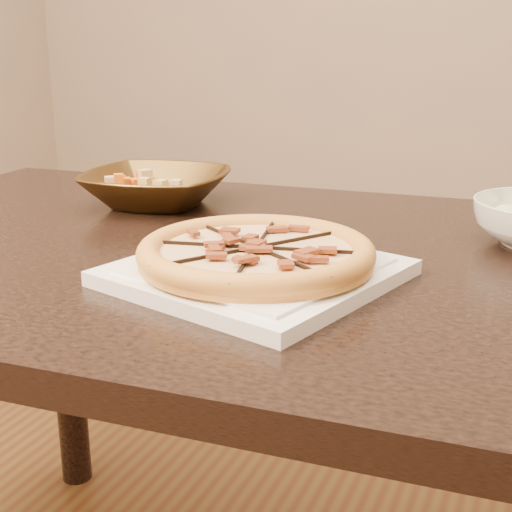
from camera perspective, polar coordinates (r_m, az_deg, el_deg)
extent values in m
cube|color=black|center=(1.01, -2.36, -0.16)|extent=(1.36, 0.92, 0.04)
cylinder|color=black|center=(1.71, -14.93, -6.78)|extent=(0.07, 0.07, 0.71)
cube|color=white|center=(0.86, 0.00, -1.34)|extent=(0.36, 0.36, 0.02)
cube|color=white|center=(0.85, 0.00, -0.64)|extent=(0.30, 0.30, 0.00)
cylinder|color=gold|center=(0.85, 0.00, -0.13)|extent=(0.28, 0.28, 0.01)
torus|color=gold|center=(0.85, 0.00, 0.39)|extent=(0.28, 0.28, 0.03)
cylinder|color=beige|center=(0.85, 0.00, 0.32)|extent=(0.23, 0.23, 0.01)
cube|color=black|center=(0.85, 0.00, 0.65)|extent=(0.06, 0.27, 0.01)
cube|color=black|center=(0.85, 0.00, 0.65)|extent=(0.24, 0.15, 0.01)
cube|color=black|center=(0.85, 0.00, 0.65)|extent=(0.27, 0.06, 0.01)
cube|color=black|center=(0.85, 0.00, 0.65)|extent=(0.15, 0.24, 0.01)
cube|color=brown|center=(0.84, 1.36, 0.77)|extent=(0.03, 0.02, 0.00)
cube|color=brown|center=(0.85, 3.14, 0.89)|extent=(0.03, 0.02, 0.00)
cube|color=brown|center=(0.87, 4.57, 1.25)|extent=(0.03, 0.03, 0.00)
cube|color=brown|center=(0.86, 1.58, 1.12)|extent=(0.03, 0.03, 0.00)
cube|color=brown|center=(0.89, 2.42, 1.56)|extent=(0.02, 0.03, 0.00)
cube|color=brown|center=(0.92, 2.45, 2.08)|extent=(0.02, 0.03, 0.00)
cube|color=brown|center=(0.88, 0.59, 1.47)|extent=(0.02, 0.03, 0.00)
cube|color=brown|center=(0.91, 0.01, 1.94)|extent=(0.02, 0.03, 0.00)
cube|color=brown|center=(0.93, -1.35, 2.32)|extent=(0.03, 0.03, 0.00)
cube|color=brown|center=(0.88, -1.36, 1.54)|extent=(0.03, 0.03, 0.00)
cube|color=brown|center=(0.90, -3.06, 1.75)|extent=(0.03, 0.02, 0.00)
cube|color=brown|center=(0.86, -1.42, 1.09)|extent=(0.03, 0.02, 0.00)
cube|color=brown|center=(0.86, -3.26, 1.14)|extent=(0.03, 0.02, 0.00)
cube|color=brown|center=(0.85, -5.22, 0.93)|extent=(0.03, 0.02, 0.00)
cube|color=brown|center=(0.84, -2.22, 0.72)|extent=(0.03, 0.03, 0.00)
cube|color=brown|center=(0.82, -3.75, 0.35)|extent=(0.03, 0.03, 0.00)
cube|color=brown|center=(0.80, -4.76, -0.26)|extent=(0.02, 0.03, 0.00)
cube|color=brown|center=(0.81, -1.70, 0.19)|extent=(0.02, 0.03, 0.00)
cube|color=brown|center=(0.79, -1.81, -0.43)|extent=(0.01, 0.02, 0.00)
cube|color=brown|center=(0.82, -0.20, 0.41)|extent=(0.02, 0.03, 0.00)
cube|color=brown|center=(0.80, 0.43, -0.13)|extent=(0.02, 0.03, 0.00)
cube|color=brown|center=(0.78, 2.02, -0.59)|extent=(0.03, 0.03, 0.00)
cube|color=brown|center=(0.82, 1.23, 0.36)|extent=(0.03, 0.02, 0.00)
cube|color=brown|center=(0.81, 3.07, 0.13)|extent=(0.03, 0.02, 0.00)
cube|color=brown|center=(0.82, 5.27, 0.14)|extent=(0.02, 0.01, 0.00)
imported|color=#553B19|center=(1.25, -7.94, 5.41)|extent=(0.27, 0.27, 0.06)
cube|color=tan|center=(1.24, -8.02, 7.39)|extent=(0.03, 0.03, 0.03)
cube|color=#DF600F|center=(1.24, -7.28, 7.39)|extent=(0.03, 0.03, 0.03)
cube|color=#DDB354|center=(1.25, -6.52, 7.47)|extent=(0.03, 0.03, 0.03)
cube|color=tan|center=(1.27, -6.01, 7.62)|extent=(0.03, 0.03, 0.03)
cube|color=#DF600F|center=(1.25, -7.73, 7.45)|extent=(0.03, 0.03, 0.03)
cube|color=#DDB354|center=(1.27, -7.51, 7.58)|extent=(0.03, 0.03, 0.03)
cube|color=tan|center=(1.29, -7.79, 7.70)|extent=(0.03, 0.03, 0.03)
cube|color=#DF600F|center=(1.25, -8.04, 7.40)|extent=(0.03, 0.03, 0.03)
cube|color=#DDB354|center=(1.26, -8.45, 7.48)|extent=(0.03, 0.03, 0.03)
cube|color=tan|center=(1.27, -9.22, 7.50)|extent=(0.03, 0.03, 0.03)
cube|color=#DF600F|center=(1.26, -10.18, 7.43)|extent=(0.03, 0.03, 0.03)
cube|color=#DDB354|center=(1.24, -8.52, 7.37)|extent=(0.03, 0.03, 0.03)
cube|color=tan|center=(1.24, -9.24, 7.28)|extent=(0.03, 0.03, 0.03)
cube|color=#DF600F|center=(1.22, -9.70, 7.12)|extent=(0.03, 0.03, 0.03)
cube|color=#DDB354|center=(1.24, -8.12, 7.36)|extent=(0.03, 0.03, 0.03)
cube|color=tan|center=(1.23, -8.29, 7.23)|extent=(0.03, 0.03, 0.03)
cube|color=#DF600F|center=(1.21, -7.96, 7.11)|extent=(0.03, 0.03, 0.03)
cube|color=#DDB354|center=(1.20, -7.11, 7.03)|extent=(0.03, 0.03, 0.03)
cube|color=tan|center=(1.23, -7.65, 7.33)|extent=(0.03, 0.03, 0.03)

